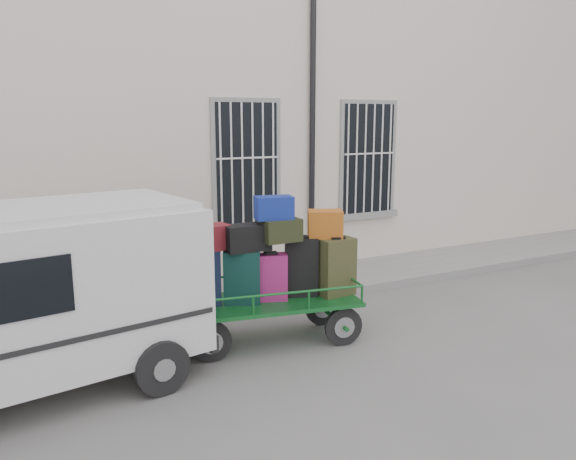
# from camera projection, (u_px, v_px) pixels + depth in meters

# --- Properties ---
(ground) EXTENTS (80.00, 80.00, 0.00)m
(ground) POSITION_uv_depth(u_px,v_px,m) (354.00, 330.00, 8.28)
(ground) COLOR slate
(ground) RESTS_ON ground
(building) EXTENTS (24.00, 5.15, 6.00)m
(building) POSITION_uv_depth(u_px,v_px,m) (217.00, 121.00, 12.47)
(building) COLOR beige
(building) RESTS_ON ground
(sidewalk) EXTENTS (24.00, 1.70, 0.15)m
(sidewalk) POSITION_uv_depth(u_px,v_px,m) (286.00, 286.00, 10.18)
(sidewalk) COLOR gray
(sidewalk) RESTS_ON ground
(luggage_cart) EXTENTS (2.84, 1.48, 2.05)m
(luggage_cart) POSITION_uv_depth(u_px,v_px,m) (272.00, 271.00, 7.67)
(luggage_cart) COLOR black
(luggage_cart) RESTS_ON ground
(van) EXTENTS (4.45, 2.42, 2.13)m
(van) POSITION_uv_depth(u_px,v_px,m) (5.00, 294.00, 6.04)
(van) COLOR white
(van) RESTS_ON ground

